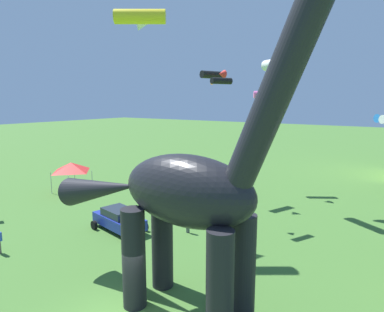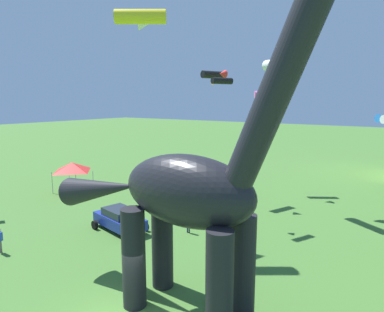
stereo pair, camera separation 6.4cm
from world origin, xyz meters
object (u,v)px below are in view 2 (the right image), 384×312
(kite_apex, at_px, (215,75))
(kite_near_high, at_px, (282,64))
(festival_canopy_tent, at_px, (72,167))
(kite_high_right, at_px, (141,18))
(dinosaur_sculpture, at_px, (185,190))
(kite_drifting, at_px, (268,95))
(parked_sedan_left, at_px, (120,219))
(kite_far_right, at_px, (220,81))
(person_photographer, at_px, (188,222))

(kite_apex, bearing_deg, kite_near_high, 2.61)
(festival_canopy_tent, bearing_deg, kite_high_right, -15.87)
(festival_canopy_tent, bearing_deg, kite_apex, 27.53)
(kite_near_high, xyz_separation_m, kite_apex, (-5.90, -0.27, -0.59))
(dinosaur_sculpture, xyz_separation_m, festival_canopy_tent, (-19.94, 9.18, -2.76))
(kite_drifting, distance_m, kite_near_high, 6.30)
(kite_high_right, relative_size, kite_apex, 1.33)
(parked_sedan_left, xyz_separation_m, kite_apex, (1.30, 10.70, 10.35))
(parked_sedan_left, height_order, kite_high_right, kite_high_right)
(kite_drifting, relative_size, kite_near_high, 0.80)
(kite_high_right, bearing_deg, kite_drifting, 81.25)
(dinosaur_sculpture, xyz_separation_m, kite_apex, (-7.72, 15.55, 5.85))
(festival_canopy_tent, distance_m, kite_apex, 16.24)
(kite_far_right, height_order, kite_apex, kite_apex)
(kite_far_right, bearing_deg, kite_apex, 123.99)
(parked_sedan_left, distance_m, kite_far_right, 12.06)
(dinosaur_sculpture, height_order, kite_drifting, dinosaur_sculpture)
(kite_high_right, height_order, kite_far_right, kite_high_right)
(parked_sedan_left, bearing_deg, kite_far_right, 64.42)
(person_photographer, xyz_separation_m, kite_near_high, (2.95, 8.72, 11.00))
(person_photographer, height_order, kite_far_right, kite_far_right)
(kite_high_right, bearing_deg, person_photographer, 32.14)
(dinosaur_sculpture, height_order, kite_high_right, dinosaur_sculpture)
(festival_canopy_tent, relative_size, kite_near_high, 0.97)
(parked_sedan_left, bearing_deg, festival_canopy_tent, 170.17)
(kite_high_right, relative_size, kite_near_high, 1.00)
(kite_high_right, bearing_deg, kite_near_high, 62.27)
(person_photographer, relative_size, kite_far_right, 0.73)
(parked_sedan_left, distance_m, person_photographer, 4.81)
(parked_sedan_left, xyz_separation_m, kite_drifting, (4.16, 15.99, 8.67))
(kite_far_right, xyz_separation_m, kite_apex, (-3.23, 4.79, 0.87))
(festival_canopy_tent, distance_m, kite_far_right, 17.35)
(kite_near_high, distance_m, kite_apex, 5.93)
(parked_sedan_left, bearing_deg, kite_drifting, 87.26)
(dinosaur_sculpture, distance_m, person_photographer, 9.69)
(kite_far_right, bearing_deg, kite_near_high, 62.16)
(person_photographer, xyz_separation_m, kite_drifting, (-0.09, 13.74, 8.73))
(dinosaur_sculpture, bearing_deg, kite_far_right, 117.12)
(person_photographer, xyz_separation_m, kite_high_right, (-2.44, -1.53, 13.18))
(kite_apex, bearing_deg, parked_sedan_left, -96.91)
(festival_canopy_tent, xyz_separation_m, kite_high_right, (12.72, -3.62, 11.38))
(dinosaur_sculpture, relative_size, kite_high_right, 4.53)
(kite_near_high, bearing_deg, kite_apex, -177.39)
(festival_canopy_tent, relative_size, kite_far_right, 1.86)
(person_photographer, distance_m, kite_apex, 13.73)
(dinosaur_sculpture, distance_m, kite_near_high, 17.17)
(kite_near_high, height_order, kite_far_right, kite_near_high)
(parked_sedan_left, xyz_separation_m, kite_near_high, (7.19, 10.97, 10.94))
(festival_canopy_tent, relative_size, kite_drifting, 1.21)
(person_photographer, distance_m, kite_near_high, 14.34)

